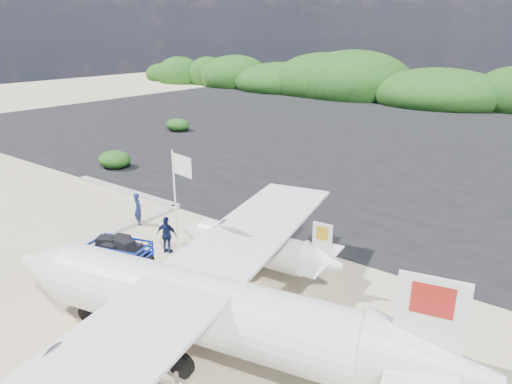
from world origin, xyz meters
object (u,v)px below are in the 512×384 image
crew_b (220,239)px  crew_c (167,235)px  baggage_cart (122,267)px  aircraft_small (289,122)px  signboard (136,322)px  crew_a (138,209)px  flagpole (181,288)px

crew_b → crew_c: 2.35m
baggage_cart → aircraft_small: aircraft_small is taller
signboard → crew_c: (-2.98, 4.23, 0.85)m
aircraft_small → baggage_cart: bearing=104.8°
crew_b → aircraft_small: bearing=-78.0°
signboard → crew_a: (-6.53, 5.55, 0.84)m
signboard → crew_b: 5.59m
flagpole → crew_a: 6.96m
crew_a → crew_c: crew_c is taller
baggage_cart → flagpole: bearing=-12.0°
crew_b → crew_c: (-2.01, -1.22, 0.07)m
baggage_cart → signboard: (3.54, -2.16, 0.00)m
signboard → baggage_cart: bearing=161.8°
flagpole → crew_c: size_ratio=3.19×
crew_c → aircraft_small: size_ratio=0.23×
crew_a → crew_b: size_ratio=1.08×
flagpole → crew_a: size_ratio=3.24×
flagpole → crew_b: size_ratio=3.49×
signboard → aircraft_small: aircraft_small is taller
crew_c → aircraft_small: bearing=-84.6°
crew_a → aircraft_small: crew_a is taller
baggage_cart → flagpole: size_ratio=0.48×
signboard → crew_a: size_ratio=1.05×
baggage_cart → signboard: 4.15m
crew_c → baggage_cart: bearing=56.7°
flagpole → signboard: 2.47m
crew_c → crew_a: bearing=-38.3°
crew_b → aircraft_small: size_ratio=0.21×
aircraft_small → crew_a: bearing=101.9°
baggage_cart → aircraft_small: bearing=94.1°
crew_a → aircraft_small: 30.02m
crew_b → crew_c: bearing=15.7°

